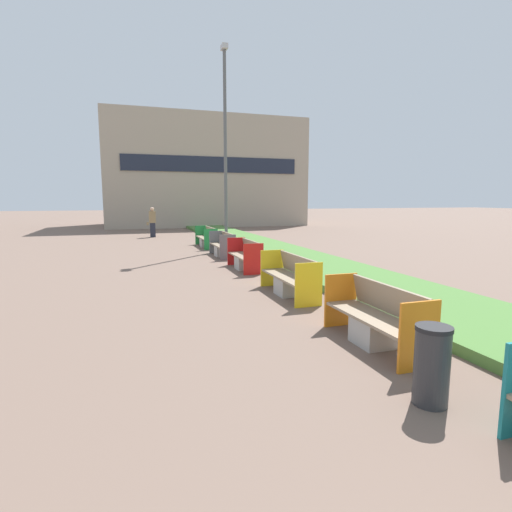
{
  "coord_description": "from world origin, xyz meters",
  "views": [
    {
      "loc": [
        -2.66,
        1.73,
        2.24
      ],
      "look_at": [
        0.9,
        12.69,
        0.6
      ],
      "focal_mm": 28.0,
      "sensor_mm": 36.0,
      "label": 1
    }
  ],
  "objects_px": {
    "bench_green_frame": "(207,239)",
    "street_lamp_post": "(225,141)",
    "bench_yellow_frame": "(290,280)",
    "litter_bin": "(432,365)",
    "bench_orange_frame": "(376,322)",
    "pedestrian_walking": "(152,222)",
    "bench_red_frame": "(245,258)",
    "bench_grey_frame": "(223,247)"
  },
  "relations": [
    {
      "from": "bench_green_frame",
      "to": "street_lamp_post",
      "type": "height_order",
      "value": "street_lamp_post"
    },
    {
      "from": "bench_yellow_frame",
      "to": "litter_bin",
      "type": "distance_m",
      "value": 5.18
    },
    {
      "from": "bench_orange_frame",
      "to": "street_lamp_post",
      "type": "bearing_deg",
      "value": 87.11
    },
    {
      "from": "litter_bin",
      "to": "street_lamp_post",
      "type": "height_order",
      "value": "street_lamp_post"
    },
    {
      "from": "litter_bin",
      "to": "bench_orange_frame",
      "type": "bearing_deg",
      "value": 74.21
    },
    {
      "from": "bench_orange_frame",
      "to": "pedestrian_walking",
      "type": "height_order",
      "value": "pedestrian_walking"
    },
    {
      "from": "bench_red_frame",
      "to": "pedestrian_walking",
      "type": "bearing_deg",
      "value": 99.8
    },
    {
      "from": "bench_green_frame",
      "to": "pedestrian_walking",
      "type": "relative_size",
      "value": 1.34
    },
    {
      "from": "bench_orange_frame",
      "to": "street_lamp_post",
      "type": "height_order",
      "value": "street_lamp_post"
    },
    {
      "from": "bench_yellow_frame",
      "to": "litter_bin",
      "type": "height_order",
      "value": "bench_yellow_frame"
    },
    {
      "from": "litter_bin",
      "to": "pedestrian_walking",
      "type": "xyz_separation_m",
      "value": [
        -1.63,
        21.14,
        0.47
      ]
    },
    {
      "from": "bench_grey_frame",
      "to": "litter_bin",
      "type": "distance_m",
      "value": 11.99
    },
    {
      "from": "bench_orange_frame",
      "to": "bench_yellow_frame",
      "type": "xyz_separation_m",
      "value": [
        0.0,
        3.41,
        0.01
      ]
    },
    {
      "from": "litter_bin",
      "to": "pedestrian_walking",
      "type": "distance_m",
      "value": 21.21
    },
    {
      "from": "pedestrian_walking",
      "to": "bench_green_frame",
      "type": "bearing_deg",
      "value": -69.96
    },
    {
      "from": "bench_yellow_frame",
      "to": "bench_grey_frame",
      "type": "bearing_deg",
      "value": 90.03
    },
    {
      "from": "pedestrian_walking",
      "to": "bench_red_frame",
      "type": "bearing_deg",
      "value": -80.2
    },
    {
      "from": "bench_orange_frame",
      "to": "litter_bin",
      "type": "height_order",
      "value": "bench_orange_frame"
    },
    {
      "from": "bench_yellow_frame",
      "to": "pedestrian_walking",
      "type": "xyz_separation_m",
      "value": [
        -2.13,
        15.98,
        0.54
      ]
    },
    {
      "from": "bench_green_frame",
      "to": "street_lamp_post",
      "type": "xyz_separation_m",
      "value": [
        0.61,
        -1.4,
        4.34
      ]
    },
    {
      "from": "bench_green_frame",
      "to": "bench_grey_frame",
      "type": "bearing_deg",
      "value": -90.09
    },
    {
      "from": "bench_orange_frame",
      "to": "pedestrian_walking",
      "type": "relative_size",
      "value": 1.15
    },
    {
      "from": "bench_yellow_frame",
      "to": "bench_grey_frame",
      "type": "relative_size",
      "value": 1.13
    },
    {
      "from": "street_lamp_post",
      "to": "bench_grey_frame",
      "type": "bearing_deg",
      "value": -107.72
    },
    {
      "from": "litter_bin",
      "to": "street_lamp_post",
      "type": "distance_m",
      "value": 14.58
    },
    {
      "from": "bench_grey_frame",
      "to": "bench_orange_frame",
      "type": "bearing_deg",
      "value": -89.99
    },
    {
      "from": "bench_yellow_frame",
      "to": "bench_grey_frame",
      "type": "height_order",
      "value": "same"
    },
    {
      "from": "bench_red_frame",
      "to": "pedestrian_walking",
      "type": "height_order",
      "value": "pedestrian_walking"
    },
    {
      "from": "bench_red_frame",
      "to": "bench_grey_frame",
      "type": "xyz_separation_m",
      "value": [
        -0.0,
        3.14,
        -0.0
      ]
    },
    {
      "from": "litter_bin",
      "to": "pedestrian_walking",
      "type": "bearing_deg",
      "value": 94.41
    },
    {
      "from": "bench_orange_frame",
      "to": "street_lamp_post",
      "type": "distance_m",
      "value": 12.92
    },
    {
      "from": "bench_orange_frame",
      "to": "bench_grey_frame",
      "type": "relative_size",
      "value": 1.04
    },
    {
      "from": "pedestrian_walking",
      "to": "street_lamp_post",
      "type": "bearing_deg",
      "value": -69.29
    },
    {
      "from": "bench_yellow_frame",
      "to": "street_lamp_post",
      "type": "relative_size",
      "value": 0.26
    },
    {
      "from": "bench_yellow_frame",
      "to": "bench_red_frame",
      "type": "xyz_separation_m",
      "value": [
        -0.0,
        3.68,
        -0.01
      ]
    },
    {
      "from": "bench_green_frame",
      "to": "litter_bin",
      "type": "relative_size",
      "value": 2.69
    },
    {
      "from": "bench_red_frame",
      "to": "bench_green_frame",
      "type": "distance_m",
      "value": 6.47
    },
    {
      "from": "litter_bin",
      "to": "bench_yellow_frame",
      "type": "bearing_deg",
      "value": 84.5
    },
    {
      "from": "litter_bin",
      "to": "street_lamp_post",
      "type": "relative_size",
      "value": 0.1
    },
    {
      "from": "bench_grey_frame",
      "to": "pedestrian_walking",
      "type": "bearing_deg",
      "value": 103.05
    },
    {
      "from": "bench_grey_frame",
      "to": "pedestrian_walking",
      "type": "height_order",
      "value": "pedestrian_walking"
    },
    {
      "from": "bench_green_frame",
      "to": "street_lamp_post",
      "type": "bearing_deg",
      "value": -66.56
    }
  ]
}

